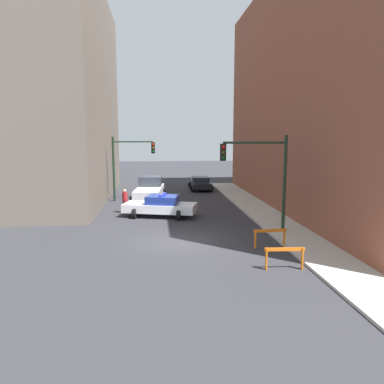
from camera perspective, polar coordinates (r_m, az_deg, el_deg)
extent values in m
plane|color=#2D2D33|center=(18.99, -2.19, -7.58)|extent=(120.00, 120.00, 0.00)
cube|color=#B2ADA3|center=(20.30, 15.68, -6.66)|extent=(2.40, 44.00, 0.12)
cube|color=#6B6056|center=(34.14, -25.01, 13.15)|extent=(14.00, 20.00, 16.93)
cube|color=brown|center=(30.10, 23.82, 13.66)|extent=(12.00, 28.00, 16.63)
cylinder|color=black|center=(20.89, 13.91, 1.28)|extent=(0.18, 0.18, 5.20)
cylinder|color=black|center=(20.23, 9.55, 7.44)|extent=(3.40, 0.12, 0.12)
cube|color=black|center=(19.86, 4.75, 6.06)|extent=(0.30, 0.22, 0.90)
sphere|color=red|center=(19.71, 4.84, 6.83)|extent=(0.18, 0.18, 0.18)
sphere|color=#4C3D0C|center=(19.72, 4.83, 6.04)|extent=(0.18, 0.18, 0.18)
sphere|color=#0C4219|center=(19.73, 4.82, 5.26)|extent=(0.18, 0.18, 0.18)
cylinder|color=black|center=(30.94, -11.85, 3.43)|extent=(0.18, 0.18, 5.20)
cylinder|color=black|center=(30.70, -8.98, 7.59)|extent=(3.20, 0.12, 0.12)
cube|color=black|center=(30.66, -5.95, 6.71)|extent=(0.30, 0.22, 0.90)
sphere|color=red|center=(30.51, -5.96, 7.21)|extent=(0.18, 0.18, 0.18)
sphere|color=#4C3D0C|center=(30.51, -5.95, 6.70)|extent=(0.18, 0.18, 0.18)
sphere|color=#0C4219|center=(30.52, -5.94, 6.19)|extent=(0.18, 0.18, 0.18)
cube|color=white|center=(24.68, -4.91, -2.37)|extent=(5.03, 3.07, 0.55)
cube|color=navy|center=(24.54, -4.50, -1.16)|extent=(2.34, 2.11, 0.52)
cylinder|color=black|center=(24.36, -8.73, -3.25)|extent=(0.39, 0.70, 0.66)
cylinder|color=black|center=(25.94, -7.52, -2.49)|extent=(0.39, 0.70, 0.66)
cylinder|color=black|center=(23.59, -2.01, -3.54)|extent=(0.39, 0.70, 0.66)
cylinder|color=black|center=(25.22, -1.19, -2.74)|extent=(0.39, 0.70, 0.66)
cube|color=#2633BF|center=(24.49, -4.51, -0.42)|extent=(0.57, 1.39, 0.12)
cube|color=silver|center=(30.68, -6.52, 0.04)|extent=(2.54, 5.58, 0.70)
cube|color=#2D333D|center=(31.65, -6.32, 1.67)|extent=(2.01, 1.91, 0.80)
cylinder|color=black|center=(32.49, -7.78, -0.13)|extent=(0.82, 0.34, 0.80)
cylinder|color=black|center=(32.29, -4.54, -0.13)|extent=(0.82, 0.34, 0.80)
cylinder|color=black|center=(29.22, -8.67, -1.13)|extent=(0.82, 0.34, 0.80)
cylinder|color=black|center=(29.00, -5.07, -1.14)|extent=(0.82, 0.34, 0.80)
cube|color=black|center=(36.78, 1.28, 1.23)|extent=(1.91, 4.34, 0.52)
cube|color=#232833|center=(36.55, 1.31, 1.97)|extent=(1.63, 1.84, 0.48)
cylinder|color=black|center=(38.06, -0.16, 1.09)|extent=(0.63, 0.24, 0.62)
cylinder|color=black|center=(38.21, 2.32, 1.11)|extent=(0.63, 0.24, 0.62)
cylinder|color=black|center=(35.43, 0.16, 0.52)|extent=(0.63, 0.24, 0.62)
cylinder|color=black|center=(35.59, 2.82, 0.55)|extent=(0.63, 0.24, 0.62)
cylinder|color=#382D23|center=(26.13, -10.15, -2.30)|extent=(0.35, 0.35, 0.82)
cylinder|color=maroon|center=(26.00, -10.20, -0.74)|extent=(0.45, 0.45, 0.62)
sphere|color=tan|center=(25.94, -10.22, 0.18)|extent=(0.28, 0.28, 0.22)
cube|color=orange|center=(15.41, 13.95, -8.48)|extent=(1.60, 0.17, 0.14)
cube|color=orange|center=(15.36, 11.27, -9.94)|extent=(0.06, 0.16, 0.90)
cube|color=orange|center=(15.73, 16.46, -9.68)|extent=(0.06, 0.16, 0.90)
cube|color=orange|center=(18.19, 11.81, -5.78)|extent=(1.60, 0.11, 0.14)
cube|color=orange|center=(18.06, 9.61, -7.07)|extent=(0.06, 0.16, 0.90)
cube|color=orange|center=(18.54, 13.88, -6.79)|extent=(0.06, 0.16, 0.90)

